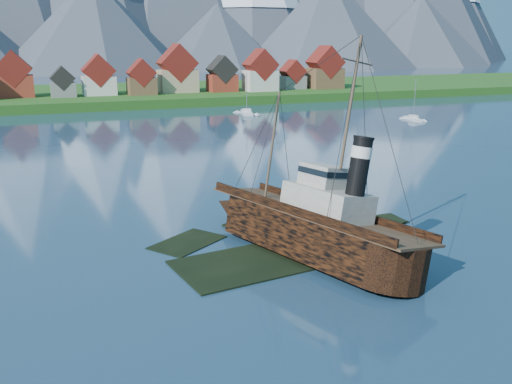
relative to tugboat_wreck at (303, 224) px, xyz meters
name	(u,v)px	position (x,y,z in m)	size (l,w,h in m)	color
ground	(284,250)	(-1.82, 0.63, -2.96)	(1400.00, 1400.00, 0.00)	navy
shoal	(291,245)	(-0.04, 2.78, -3.31)	(31.71, 21.24, 1.14)	black
shore_bank	(101,99)	(-1.82, 170.63, -2.96)	(600.00, 80.00, 3.20)	#214614
seawall	(115,110)	(-1.82, 132.63, -2.96)	(600.00, 2.50, 2.00)	#3F3D38
town	(0,80)	(-34.94, 152.82, 6.02)	(250.96, 16.69, 17.30)	maroon
tugboat_wreck	(303,224)	(0.00, 0.00, 0.00)	(6.90, 29.74, 23.56)	black
sailboat_d	(413,119)	(72.20, 79.93, -2.69)	(4.00, 8.90, 11.78)	silver
sailboat_e	(247,113)	(33.93, 109.35, -2.69)	(5.30, 11.21, 12.61)	silver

